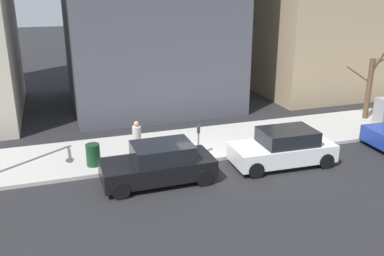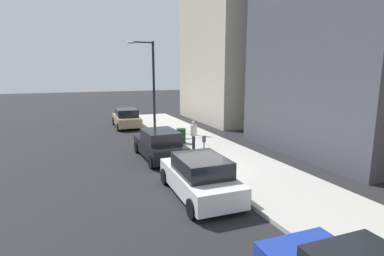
# 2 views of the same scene
# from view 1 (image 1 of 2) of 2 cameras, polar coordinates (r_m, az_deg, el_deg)

# --- Properties ---
(ground_plane) EXTENTS (120.00, 120.00, 0.00)m
(ground_plane) POSITION_cam_1_polar(r_m,az_deg,el_deg) (18.08, 2.72, -4.53)
(ground_plane) COLOR #232326
(sidewalk) EXTENTS (4.00, 36.00, 0.15)m
(sidewalk) POSITION_cam_1_polar(r_m,az_deg,el_deg) (19.79, 0.64, -2.12)
(sidewalk) COLOR #B2AFA8
(sidewalk) RESTS_ON ground
(parked_car_white) EXTENTS (2.03, 4.25, 1.52)m
(parked_car_white) POSITION_cam_1_polar(r_m,az_deg,el_deg) (17.94, 12.09, -2.61)
(parked_car_white) COLOR white
(parked_car_white) RESTS_ON ground
(parked_car_black) EXTENTS (1.96, 4.22, 1.52)m
(parked_car_black) POSITION_cam_1_polar(r_m,az_deg,el_deg) (16.10, -4.43, -4.81)
(parked_car_black) COLOR black
(parked_car_black) RESTS_ON ground
(parking_meter) EXTENTS (0.14, 0.10, 1.35)m
(parking_meter) POSITION_cam_1_polar(r_m,az_deg,el_deg) (17.95, 0.86, -1.31)
(parking_meter) COLOR slate
(parking_meter) RESTS_ON sidewalk
(utility_box) EXTENTS (0.83, 0.61, 1.43)m
(utility_box) POSITION_cam_1_polar(r_m,az_deg,el_deg) (23.91, 24.05, 1.91)
(utility_box) COLOR #A8A399
(utility_box) RESTS_ON sidewalk
(bare_tree) EXTENTS (1.86, 2.51, 3.81)m
(bare_tree) POSITION_cam_1_polar(r_m,az_deg,el_deg) (24.65, 22.55, 5.18)
(bare_tree) COLOR brown
(bare_tree) RESTS_ON sidewalk
(trash_bin) EXTENTS (0.56, 0.56, 0.90)m
(trash_bin) POSITION_cam_1_polar(r_m,az_deg,el_deg) (17.67, -13.04, -3.50)
(trash_bin) COLOR #14381E
(trash_bin) RESTS_ON sidewalk
(pedestrian_near_meter) EXTENTS (0.36, 0.39, 1.66)m
(pedestrian_near_meter) POSITION_cam_1_polar(r_m,az_deg,el_deg) (17.78, -7.35, -1.32)
(pedestrian_near_meter) COLOR #1E1E2D
(pedestrian_near_meter) RESTS_ON sidewalk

